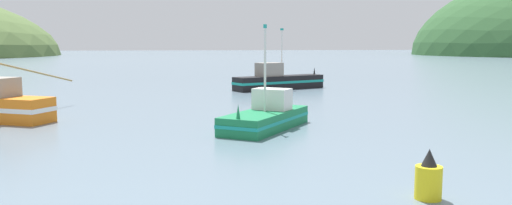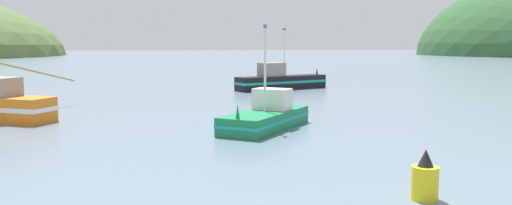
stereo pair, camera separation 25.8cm
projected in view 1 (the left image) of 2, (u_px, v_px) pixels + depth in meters
fishing_boat_green at (266, 117)px, 26.61m from camera, size 5.59×6.65×5.37m
fishing_boat_black at (278, 81)px, 48.99m from camera, size 9.42×5.62×5.80m
channel_buoy at (429, 179)px, 14.61m from camera, size 0.76×0.76×1.46m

